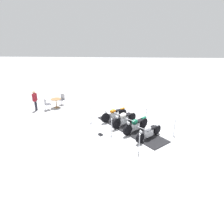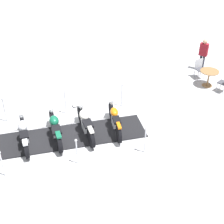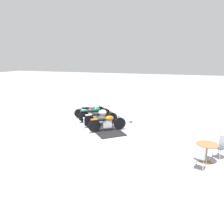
# 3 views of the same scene
# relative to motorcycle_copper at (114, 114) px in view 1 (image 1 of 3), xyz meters

# --- Properties ---
(ground_plane) EXTENTS (80.00, 80.00, 0.00)m
(ground_plane) POSITION_rel_motorcycle_copper_xyz_m (1.12, -1.24, -0.51)
(ground_plane) COLOR #B2B2B7
(display_platform) EXTENTS (4.70, 5.13, 0.04)m
(display_platform) POSITION_rel_motorcycle_copper_xyz_m (1.12, -1.24, -0.49)
(display_platform) COLOR black
(display_platform) RESTS_ON ground_plane
(motorcycle_copper) EXTENTS (1.78, 1.41, 1.01)m
(motorcycle_copper) POSITION_rel_motorcycle_copper_xyz_m (0.00, 0.00, 0.00)
(motorcycle_copper) COLOR black
(motorcycle_copper) RESTS_ON display_platform
(motorcycle_cream) EXTENTS (1.64, 1.66, 1.01)m
(motorcycle_cream) POSITION_rel_motorcycle_copper_xyz_m (0.73, -0.84, 0.03)
(motorcycle_cream) COLOR black
(motorcycle_cream) RESTS_ON display_platform
(motorcycle_forest) EXTENTS (1.66, 1.66, 1.00)m
(motorcycle_forest) POSITION_rel_motorcycle_copper_xyz_m (1.46, -1.68, -0.01)
(motorcycle_forest) COLOR black
(motorcycle_forest) RESTS_ON display_platform
(motorcycle_chrome) EXTENTS (1.65, 1.63, 0.89)m
(motorcycle_chrome) POSITION_rel_motorcycle_copper_xyz_m (2.18, -2.53, -0.04)
(motorcycle_chrome) COLOR black
(motorcycle_chrome) RESTS_ON display_platform
(stanchion_right_mid) EXTENTS (0.32, 0.32, 1.15)m
(stanchion_right_mid) POSITION_rel_motorcycle_copper_xyz_m (-0.03, -2.23, -0.12)
(stanchion_right_mid) COLOR silver
(stanchion_right_mid) RESTS_ON ground_plane
(stanchion_left_mid) EXTENTS (0.36, 0.36, 1.07)m
(stanchion_left_mid) POSITION_rel_motorcycle_copper_xyz_m (2.26, -0.25, -0.19)
(stanchion_left_mid) COLOR silver
(stanchion_left_mid) RESTS_ON ground_plane
(stanchion_left_rear) EXTENTS (0.28, 0.28, 1.06)m
(stanchion_left_rear) POSITION_rel_motorcycle_copper_xyz_m (3.80, -2.03, -0.12)
(stanchion_left_rear) COLOR silver
(stanchion_left_rear) RESTS_ON ground_plane
(stanchion_right_front) EXTENTS (0.35, 0.35, 1.11)m
(stanchion_right_front) POSITION_rel_motorcycle_copper_xyz_m (-1.57, -0.45, -0.17)
(stanchion_right_front) COLOR silver
(stanchion_right_front) RESTS_ON ground_plane
(stanchion_right_rear) EXTENTS (0.32, 0.32, 1.14)m
(stanchion_right_rear) POSITION_rel_motorcycle_copper_xyz_m (1.51, -4.01, -0.13)
(stanchion_right_rear) COLOR silver
(stanchion_right_rear) RESTS_ON ground_plane
(stanchion_left_front) EXTENTS (0.30, 0.30, 1.14)m
(stanchion_left_front) POSITION_rel_motorcycle_copper_xyz_m (0.72, 1.53, -0.11)
(stanchion_left_front) COLOR silver
(stanchion_left_front) RESTS_ON ground_plane
(info_placard) EXTENTS (0.41, 0.42, 0.24)m
(info_placard) POSITION_rel_motorcycle_copper_xyz_m (-0.73, -2.17, -0.44)
(info_placard) COLOR #333338
(info_placard) RESTS_ON ground_plane
(cafe_table) EXTENTS (0.85, 0.85, 0.77)m
(cafe_table) POSITION_rel_motorcycle_copper_xyz_m (-4.98, 2.37, 0.08)
(cafe_table) COLOR olive
(cafe_table) RESTS_ON ground_plane
(cafe_chair_near_table) EXTENTS (0.57, 0.57, 0.95)m
(cafe_chair_near_table) POSITION_rel_motorcycle_copper_xyz_m (-5.56, 1.78, 0.05)
(cafe_chair_near_table) COLOR #B7B7BC
(cafe_chair_near_table) RESTS_ON ground_plane
(cafe_chair_across_table) EXTENTS (0.51, 0.51, 0.94)m
(cafe_chair_across_table) POSITION_rel_motorcycle_copper_xyz_m (-4.70, 3.14, 0.03)
(cafe_chair_across_table) COLOR #B7B7BC
(cafe_chair_across_table) RESTS_ON ground_plane
(bystander_person) EXTENTS (0.25, 0.41, 1.64)m
(bystander_person) POSITION_rel_motorcycle_copper_xyz_m (-6.44, 1.68, 0.47)
(bystander_person) COLOR #23232D
(bystander_person) RESTS_ON ground_plane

